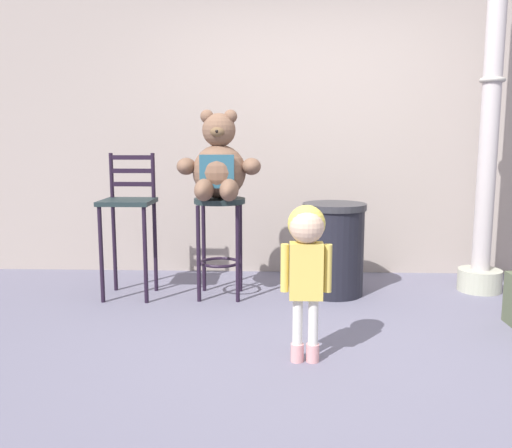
# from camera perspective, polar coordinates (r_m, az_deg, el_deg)

# --- Properties ---
(ground_plane) EXTENTS (24.00, 24.00, 0.00)m
(ground_plane) POSITION_cam_1_polar(r_m,az_deg,el_deg) (3.46, 6.88, -12.18)
(ground_plane) COLOR slate
(building_wall) EXTENTS (7.13, 0.30, 3.89)m
(building_wall) POSITION_cam_1_polar(r_m,az_deg,el_deg) (5.24, 5.53, 16.55)
(building_wall) COLOR #A3948A
(building_wall) RESTS_ON ground_plane
(bar_stool_with_teddy) EXTENTS (0.40, 0.40, 0.79)m
(bar_stool_with_teddy) POSITION_cam_1_polar(r_m,az_deg,el_deg) (4.28, -3.80, -0.27)
(bar_stool_with_teddy) COLOR #1E2B2C
(bar_stool_with_teddy) RESTS_ON ground_plane
(teddy_bear) EXTENTS (0.65, 0.58, 0.68)m
(teddy_bear) POSITION_cam_1_polar(r_m,az_deg,el_deg) (4.20, -3.92, 6.03)
(teddy_bear) COLOR brown
(teddy_bear) RESTS_ON bar_stool_with_teddy
(child_walking) EXTENTS (0.28, 0.22, 0.89)m
(child_walking) POSITION_cam_1_polar(r_m,az_deg,el_deg) (3.00, 5.29, -2.66)
(child_walking) COLOR #D89797
(child_walking) RESTS_ON ground_plane
(trash_bin) EXTENTS (0.51, 0.51, 0.74)m
(trash_bin) POSITION_cam_1_polar(r_m,az_deg,el_deg) (4.42, 8.12, -2.57)
(trash_bin) COLOR black
(trash_bin) RESTS_ON ground_plane
(lamppost) EXTENTS (0.35, 0.35, 2.94)m
(lamppost) POSITION_cam_1_polar(r_m,az_deg,el_deg) (4.75, 23.11, 7.32)
(lamppost) COLOR #ABAC98
(lamppost) RESTS_ON ground_plane
(bar_chair_empty) EXTENTS (0.40, 0.40, 1.13)m
(bar_chair_empty) POSITION_cam_1_polar(r_m,az_deg,el_deg) (4.39, -13.17, 1.25)
(bar_chair_empty) COLOR #1E2B2C
(bar_chair_empty) RESTS_ON ground_plane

